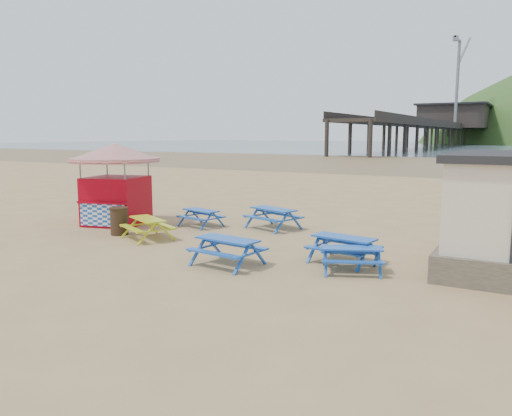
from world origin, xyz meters
The scene contains 12 objects.
ground centered at (0.00, 0.00, 0.00)m, with size 400.00×400.00×0.00m, color tan.
wet_sand centered at (0.00, 55.00, 0.00)m, with size 400.00×400.00×0.00m, color olive.
sea centered at (0.00, 170.00, 0.01)m, with size 400.00×400.00×0.00m, color #435461.
picnic_table_blue_a centered at (-2.60, 1.99, 0.33)m, with size 1.86×1.64×0.67m.
picnic_table_blue_b centered at (0.16, 2.94, 0.40)m, with size 2.29×2.06×0.80m.
picnic_table_blue_d centered at (1.55, -2.58, 0.38)m, with size 1.99×1.68×0.77m.
picnic_table_blue_e centered at (4.30, -0.72, 0.38)m, with size 2.00×1.71×0.75m.
picnic_table_blue_f centered at (4.81, -1.55, 0.34)m, with size 1.97×1.81×0.67m.
picnic_table_yellow centered at (-2.79, -0.96, 0.37)m, with size 2.21×2.06×0.74m.
ice_cream_kiosk centered at (-5.90, 0.73, 2.08)m, with size 4.48×4.48×3.30m.
litter_bin centered at (-4.23, -0.86, 0.51)m, with size 0.69×0.69×1.01m.
pier centered at (-17.99, 178.23, 5.46)m, with size 24.00×220.00×39.29m.
Camera 1 is at (8.89, -14.10, 3.63)m, focal length 35.00 mm.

